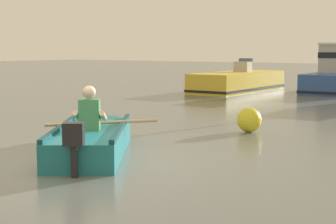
# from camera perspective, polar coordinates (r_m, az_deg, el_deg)

# --- Properties ---
(ground_plane) EXTENTS (120.00, 120.00, 0.00)m
(ground_plane) POSITION_cam_1_polar(r_m,az_deg,el_deg) (8.45, -9.23, -5.56)
(ground_plane) COLOR slate
(rowboat_with_person) EXTENTS (2.68, 3.35, 1.19)m
(rowboat_with_person) POSITION_cam_1_polar(r_m,az_deg,el_deg) (9.24, -8.16, -2.90)
(rowboat_with_person) COLOR #1E727A
(rowboat_with_person) RESTS_ON ground
(moored_boat_yellow) EXTENTS (1.92, 5.62, 1.39)m
(moored_boat_yellow) POSITION_cam_1_polar(r_m,az_deg,el_deg) (22.99, 7.55, 3.20)
(moored_boat_yellow) COLOR gold
(moored_boat_yellow) RESTS_ON ground
(mooring_buoy) EXTENTS (0.53, 0.53, 0.53)m
(mooring_buoy) POSITION_cam_1_polar(r_m,az_deg,el_deg) (11.63, 8.71, -0.85)
(mooring_buoy) COLOR yellow
(mooring_buoy) RESTS_ON ground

